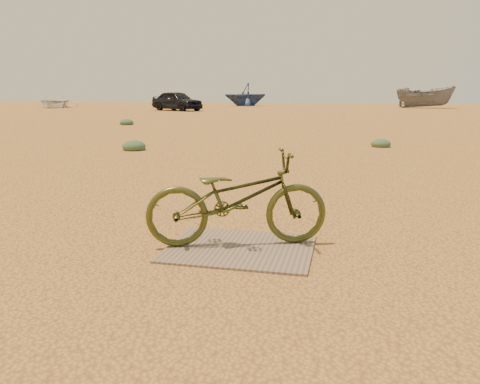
% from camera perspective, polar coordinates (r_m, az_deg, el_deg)
% --- Properties ---
extents(ground, '(120.00, 120.00, 0.00)m').
position_cam_1_polar(ground, '(4.65, -7.56, -6.89)').
color(ground, '#C2863E').
rests_on(ground, ground).
extents(plywood_board, '(1.41, 1.12, 0.02)m').
position_cam_1_polar(plywood_board, '(4.60, 0.00, -6.87)').
color(plywood_board, '#7D6551').
rests_on(plywood_board, ground).
extents(bicycle, '(1.88, 1.16, 0.93)m').
position_cam_1_polar(bicycle, '(4.56, -0.36, -0.79)').
color(bicycle, '#3F4419').
rests_on(bicycle, plywood_board).
extents(car, '(4.94, 3.78, 1.57)m').
position_cam_1_polar(car, '(38.63, -7.71, 10.96)').
color(car, black).
rests_on(car, ground).
extents(boat_near_left, '(5.71, 6.49, 1.12)m').
position_cam_1_polar(boat_near_left, '(49.05, -21.68, 10.20)').
color(boat_near_left, silver).
rests_on(boat_near_left, ground).
extents(boat_far_left, '(6.03, 5.84, 2.42)m').
position_cam_1_polar(boat_far_left, '(51.24, 0.66, 11.81)').
color(boat_far_left, navy).
rests_on(boat_far_left, ground).
extents(boat_mid_right, '(5.44, 2.98, 1.99)m').
position_cam_1_polar(boat_mid_right, '(47.64, 21.60, 10.70)').
color(boat_mid_right, slate).
rests_on(boat_mid_right, ground).
extents(kale_a, '(0.61, 0.61, 0.34)m').
position_cam_1_polar(kale_a, '(12.67, -12.78, 5.01)').
color(kale_a, '#49613F').
rests_on(kale_a, ground).
extents(kale_b, '(0.53, 0.53, 0.29)m').
position_cam_1_polar(kale_b, '(13.67, 16.78, 5.29)').
color(kale_b, '#49613F').
rests_on(kale_b, ground).
extents(kale_c, '(0.64, 0.64, 0.35)m').
position_cam_1_polar(kale_c, '(22.54, -13.64, 7.97)').
color(kale_c, '#49613F').
rests_on(kale_c, ground).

